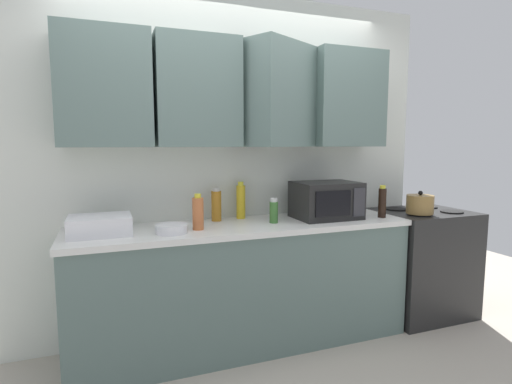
{
  "coord_description": "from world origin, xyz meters",
  "views": [
    {
      "loc": [
        -0.93,
        -2.99,
        1.47
      ],
      "look_at": [
        0.11,
        -0.25,
        1.12
      ],
      "focal_mm": 28.3,
      "sensor_mm": 36.0,
      "label": 1
    }
  ],
  "objects_px": {
    "microwave": "(326,200)",
    "dish_rack": "(100,225)",
    "kettle": "(420,204)",
    "bottle_yellow_mustard": "(241,201)",
    "bowl_ceramic_small": "(171,229)",
    "stove_range": "(421,262)",
    "bottle_amber_vinegar": "(216,205)",
    "bottle_spice_jar": "(198,213)",
    "bottle_green_oil": "(274,211)",
    "bottle_soy_dark": "(382,202)"
  },
  "relations": [
    {
      "from": "bottle_yellow_mustard",
      "to": "bottle_soy_dark",
      "type": "xyz_separation_m",
      "value": [
        1.04,
        -0.35,
        -0.01
      ]
    },
    {
      "from": "bottle_amber_vinegar",
      "to": "bottle_yellow_mustard",
      "type": "height_order",
      "value": "bottle_yellow_mustard"
    },
    {
      "from": "bowl_ceramic_small",
      "to": "bottle_yellow_mustard",
      "type": "bearing_deg",
      "value": 29.92
    },
    {
      "from": "kettle",
      "to": "bowl_ceramic_small",
      "type": "distance_m",
      "value": 1.98
    },
    {
      "from": "dish_rack",
      "to": "bottle_green_oil",
      "type": "xyz_separation_m",
      "value": [
        1.18,
        -0.04,
        0.03
      ]
    },
    {
      "from": "bottle_yellow_mustard",
      "to": "bowl_ceramic_small",
      "type": "distance_m",
      "value": 0.68
    },
    {
      "from": "kettle",
      "to": "bottle_yellow_mustard",
      "type": "relative_size",
      "value": 0.75
    },
    {
      "from": "kettle",
      "to": "bottle_soy_dark",
      "type": "height_order",
      "value": "bottle_soy_dark"
    },
    {
      "from": "bottle_yellow_mustard",
      "to": "stove_range",
      "type": "bearing_deg",
      "value": -8.43
    },
    {
      "from": "stove_range",
      "to": "dish_rack",
      "type": "bearing_deg",
      "value": 179.56
    },
    {
      "from": "bottle_soy_dark",
      "to": "bowl_ceramic_small",
      "type": "bearing_deg",
      "value": 179.4
    },
    {
      "from": "bottle_spice_jar",
      "to": "bottle_amber_vinegar",
      "type": "bearing_deg",
      "value": 52.56
    },
    {
      "from": "bottle_amber_vinegar",
      "to": "stove_range",
      "type": "bearing_deg",
      "value": -6.45
    },
    {
      "from": "microwave",
      "to": "dish_rack",
      "type": "bearing_deg",
      "value": 179.66
    },
    {
      "from": "stove_range",
      "to": "bowl_ceramic_small",
      "type": "xyz_separation_m",
      "value": [
        -2.15,
        -0.1,
        0.48
      ]
    },
    {
      "from": "bottle_spice_jar",
      "to": "bottle_green_oil",
      "type": "bearing_deg",
      "value": 3.39
    },
    {
      "from": "microwave",
      "to": "dish_rack",
      "type": "xyz_separation_m",
      "value": [
        -1.63,
        0.01,
        -0.08
      ]
    },
    {
      "from": "dish_rack",
      "to": "bottle_yellow_mustard",
      "type": "distance_m",
      "value": 1.04
    },
    {
      "from": "microwave",
      "to": "kettle",
      "type": "bearing_deg",
      "value": -10.95
    },
    {
      "from": "bowl_ceramic_small",
      "to": "bottle_spice_jar",
      "type": "bearing_deg",
      "value": 14.63
    },
    {
      "from": "kettle",
      "to": "bottle_amber_vinegar",
      "type": "height_order",
      "value": "bottle_amber_vinegar"
    },
    {
      "from": "stove_range",
      "to": "bottle_spice_jar",
      "type": "bearing_deg",
      "value": -178.39
    },
    {
      "from": "kettle",
      "to": "bottle_amber_vinegar",
      "type": "distance_m",
      "value": 1.63
    },
    {
      "from": "dish_rack",
      "to": "bowl_ceramic_small",
      "type": "distance_m",
      "value": 0.45
    },
    {
      "from": "dish_rack",
      "to": "bowl_ceramic_small",
      "type": "relative_size",
      "value": 1.88
    },
    {
      "from": "bottle_yellow_mustard",
      "to": "bowl_ceramic_small",
      "type": "bearing_deg",
      "value": -150.08
    },
    {
      "from": "stove_range",
      "to": "dish_rack",
      "type": "relative_size",
      "value": 2.4
    },
    {
      "from": "kettle",
      "to": "bottle_yellow_mustard",
      "type": "height_order",
      "value": "bottle_yellow_mustard"
    },
    {
      "from": "bottle_amber_vinegar",
      "to": "bowl_ceramic_small",
      "type": "bearing_deg",
      "value": -141.45
    },
    {
      "from": "kettle",
      "to": "bottle_yellow_mustard",
      "type": "xyz_separation_m",
      "value": [
        -1.4,
        0.37,
        0.05
      ]
    },
    {
      "from": "stove_range",
      "to": "bowl_ceramic_small",
      "type": "relative_size",
      "value": 4.52
    },
    {
      "from": "stove_range",
      "to": "bottle_green_oil",
      "type": "bearing_deg",
      "value": -179.12
    },
    {
      "from": "bottle_amber_vinegar",
      "to": "bottle_soy_dark",
      "type": "bearing_deg",
      "value": -14.44
    },
    {
      "from": "bottle_green_oil",
      "to": "bottle_spice_jar",
      "type": "bearing_deg",
      "value": -176.61
    },
    {
      "from": "stove_range",
      "to": "dish_rack",
      "type": "height_order",
      "value": "dish_rack"
    },
    {
      "from": "kettle",
      "to": "dish_rack",
      "type": "xyz_separation_m",
      "value": [
        -2.41,
        0.16,
        -0.03
      ]
    },
    {
      "from": "kettle",
      "to": "bottle_green_oil",
      "type": "distance_m",
      "value": 1.23
    },
    {
      "from": "stove_range",
      "to": "bottle_soy_dark",
      "type": "height_order",
      "value": "bottle_soy_dark"
    },
    {
      "from": "bottle_green_oil",
      "to": "bottle_soy_dark",
      "type": "relative_size",
      "value": 0.72
    },
    {
      "from": "bottle_spice_jar",
      "to": "bottle_soy_dark",
      "type": "relative_size",
      "value": 0.96
    },
    {
      "from": "bottle_amber_vinegar",
      "to": "bottle_spice_jar",
      "type": "height_order",
      "value": "bottle_amber_vinegar"
    },
    {
      "from": "stove_range",
      "to": "bottle_amber_vinegar",
      "type": "bearing_deg",
      "value": 173.55
    },
    {
      "from": "bottle_amber_vinegar",
      "to": "bottle_yellow_mustard",
      "type": "bearing_deg",
      "value": 9.06
    },
    {
      "from": "dish_rack",
      "to": "bowl_ceramic_small",
      "type": "xyz_separation_m",
      "value": [
        0.43,
        -0.12,
        -0.03
      ]
    },
    {
      "from": "bottle_spice_jar",
      "to": "bottle_yellow_mustard",
      "type": "xyz_separation_m",
      "value": [
        0.4,
        0.29,
        0.02
      ]
    },
    {
      "from": "bottle_spice_jar",
      "to": "bottle_soy_dark",
      "type": "xyz_separation_m",
      "value": [
        1.44,
        -0.07,
        0.01
      ]
    },
    {
      "from": "dish_rack",
      "to": "bottle_green_oil",
      "type": "distance_m",
      "value": 1.18
    },
    {
      "from": "bottle_soy_dark",
      "to": "stove_range",
      "type": "bearing_deg",
      "value": 12.93
    },
    {
      "from": "bottle_green_oil",
      "to": "bottle_amber_vinegar",
      "type": "bearing_deg",
      "value": 149.07
    },
    {
      "from": "bottle_yellow_mustard",
      "to": "bowl_ceramic_small",
      "type": "height_order",
      "value": "bottle_yellow_mustard"
    }
  ]
}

